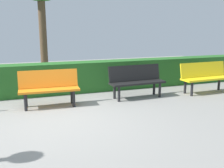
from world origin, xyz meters
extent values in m
plane|color=gray|center=(0.00, 0.00, 0.00)|extent=(18.81, 18.81, 0.00)
cube|color=yellow|center=(-4.40, -0.80, 0.41)|extent=(1.54, 0.47, 0.05)
cube|color=yellow|center=(-4.39, -0.99, 0.65)|extent=(1.53, 0.18, 0.42)
cylinder|color=black|center=(-5.01, -0.97, 0.20)|extent=(0.07, 0.07, 0.39)
cylinder|color=black|center=(-3.79, -0.63, 0.20)|extent=(0.07, 0.07, 0.39)
cylinder|color=black|center=(-3.78, -0.93, 0.20)|extent=(0.07, 0.07, 0.39)
cube|color=black|center=(-2.29, -0.95, 0.41)|extent=(1.51, 0.47, 0.05)
cube|color=black|center=(-2.29, -1.14, 0.65)|extent=(1.50, 0.19, 0.42)
cylinder|color=black|center=(-2.90, -0.82, 0.20)|extent=(0.07, 0.07, 0.39)
cylinder|color=black|center=(-2.89, -1.12, 0.20)|extent=(0.07, 0.07, 0.39)
cylinder|color=black|center=(-1.70, -0.78, 0.20)|extent=(0.07, 0.07, 0.39)
cylinder|color=black|center=(-1.69, -1.08, 0.20)|extent=(0.07, 0.07, 0.39)
cube|color=orange|center=(0.00, -0.90, 0.41)|extent=(1.40, 0.48, 0.05)
cube|color=orange|center=(-0.01, -1.09, 0.65)|extent=(1.39, 0.19, 0.42)
cylinder|color=black|center=(-0.53, -0.73, 0.20)|extent=(0.07, 0.07, 0.39)
cylinder|color=black|center=(-0.55, -1.03, 0.20)|extent=(0.07, 0.07, 0.39)
cylinder|color=black|center=(0.55, -0.78, 0.20)|extent=(0.07, 0.07, 0.39)
cylinder|color=black|center=(0.54, -1.08, 0.20)|extent=(0.07, 0.07, 0.39)
cube|color=#266023|center=(-1.05, -2.15, 0.43)|extent=(14.81, 0.57, 0.87)
cylinder|color=brown|center=(-0.18, -3.91, 1.54)|extent=(0.24, 0.24, 3.07)
camera|label=1|loc=(0.59, 5.20, 1.87)|focal=41.85mm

